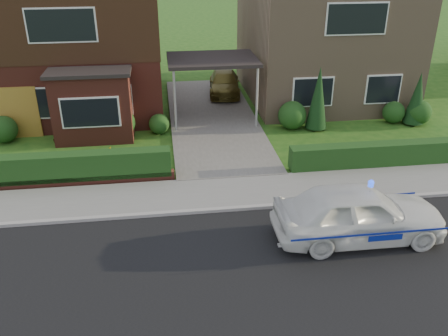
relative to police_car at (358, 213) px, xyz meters
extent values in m
plane|color=#205115|center=(-2.78, -1.20, -0.77)|extent=(120.00, 120.00, 0.00)
cube|color=black|center=(-2.78, -1.20, -0.77)|extent=(60.00, 6.00, 0.02)
cube|color=#9E9993|center=(-2.78, 1.85, -0.71)|extent=(60.00, 0.16, 0.12)
cube|color=slate|center=(-2.78, 2.90, -0.72)|extent=(60.00, 2.00, 0.10)
cube|color=#666059|center=(-2.78, 9.80, -0.71)|extent=(3.80, 12.00, 0.12)
cube|color=maroon|center=(-8.58, 12.80, 2.13)|extent=(7.20, 8.00, 5.80)
cube|color=white|center=(-10.17, 8.78, 0.63)|extent=(1.80, 0.08, 1.30)
cube|color=white|center=(-7.00, 8.78, 0.63)|extent=(1.60, 0.08, 1.30)
cube|color=white|center=(-8.58, 8.78, 3.63)|extent=(2.60, 0.08, 1.30)
cube|color=black|center=(-8.58, 12.80, 3.58)|extent=(7.26, 8.06, 2.90)
cube|color=maroon|center=(-7.72, 8.10, 0.58)|extent=(3.00, 1.40, 2.70)
cube|color=black|center=(-7.72, 8.10, 2.00)|extent=(3.20, 1.60, 0.14)
cube|color=#97795D|center=(3.02, 12.80, 2.13)|extent=(7.20, 8.00, 5.80)
cube|color=white|center=(1.43, 8.78, 0.63)|extent=(1.80, 0.08, 1.30)
cube|color=white|center=(4.60, 8.78, 0.63)|extent=(1.60, 0.08, 1.30)
cube|color=white|center=(3.02, 8.78, 3.63)|extent=(2.60, 0.08, 1.30)
cube|color=black|center=(-2.78, 9.80, 1.93)|extent=(3.80, 3.00, 0.14)
cylinder|color=gray|center=(-4.48, 8.40, 0.58)|extent=(0.10, 0.10, 2.70)
cylinder|color=gray|center=(-1.08, 8.40, 0.58)|extent=(0.10, 0.10, 2.70)
cube|color=olive|center=(-11.03, 8.76, 0.28)|extent=(2.20, 0.10, 2.10)
cube|color=maroon|center=(-8.58, 4.10, -0.59)|extent=(7.70, 0.25, 0.36)
cube|color=#123916|center=(-8.58, 4.25, -0.77)|extent=(7.50, 0.55, 0.90)
cube|color=#123916|center=(3.02, 4.15, -0.77)|extent=(7.50, 0.55, 0.80)
sphere|color=#123916|center=(-11.28, 8.30, -0.23)|extent=(1.08, 1.08, 1.08)
sphere|color=#123916|center=(-6.78, 8.10, -0.11)|extent=(1.32, 1.32, 1.32)
sphere|color=#123916|center=(-5.18, 8.40, -0.35)|extent=(0.84, 0.84, 0.84)
sphere|color=#123916|center=(0.42, 8.20, -0.17)|extent=(1.20, 1.20, 1.20)
sphere|color=#123916|center=(5.02, 8.30, -0.29)|extent=(0.96, 0.96, 0.96)
sphere|color=#123916|center=(6.02, 8.00, -0.23)|extent=(1.08, 1.08, 1.08)
cone|color=black|center=(1.42, 8.00, 0.53)|extent=(0.90, 0.90, 2.60)
cone|color=black|center=(5.82, 8.00, 0.33)|extent=(0.90, 0.90, 2.20)
imported|color=white|center=(0.00, 0.00, 0.00)|extent=(1.88, 4.56, 1.55)
sphere|color=#193FF2|center=(0.23, 0.00, 0.85)|extent=(0.17, 0.17, 0.17)
cube|color=navy|center=(0.00, -0.92, -0.06)|extent=(4.18, 0.02, 0.05)
cube|color=navy|center=(0.00, 0.92, -0.06)|extent=(4.18, 0.01, 0.05)
ellipsoid|color=black|center=(-1.27, -0.10, 0.29)|extent=(0.22, 0.17, 0.21)
sphere|color=white|center=(-1.25, -0.16, 0.28)|extent=(0.11, 0.11, 0.11)
sphere|color=black|center=(-1.25, -0.12, 0.43)|extent=(0.13, 0.13, 0.13)
cone|color=black|center=(-1.29, -0.11, 0.50)|extent=(0.04, 0.04, 0.05)
cone|color=black|center=(-1.20, -0.11, 0.50)|extent=(0.04, 0.04, 0.05)
imported|color=brown|center=(-1.78, 13.30, -0.12)|extent=(1.92, 3.85, 1.07)
imported|color=gray|center=(-7.07, 4.80, -0.43)|extent=(0.41, 0.31, 0.69)
imported|color=gray|center=(-7.05, 5.21, -0.35)|extent=(0.59, 0.57, 0.85)
imported|color=gray|center=(-9.11, 7.61, -0.43)|extent=(0.46, 0.46, 0.69)
camera|label=1|loc=(-4.99, -10.19, 6.62)|focal=38.00mm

